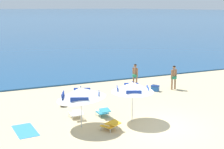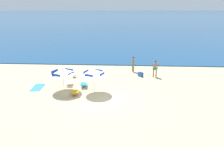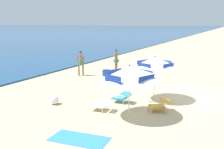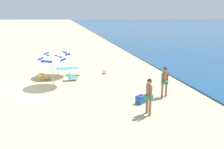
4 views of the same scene
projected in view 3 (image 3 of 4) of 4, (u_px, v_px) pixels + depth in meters
name	position (u px, v px, depth m)	size (l,w,h in m)	color
ground_plane	(181.00, 98.00, 12.21)	(800.00, 800.00, 0.00)	tan
beach_umbrella_striped_main	(129.00, 73.00, 9.51)	(3.06, 3.04, 2.06)	silver
beach_umbrella_striped_second	(155.00, 62.00, 11.67)	(2.11, 2.10, 2.04)	silver
lounge_chair_under_umbrella	(160.00, 104.00, 10.38)	(0.87, 1.00, 0.49)	gold
lounge_chair_beside_umbrella	(122.00, 97.00, 11.49)	(0.60, 0.87, 0.49)	teal
lounge_chair_facing_sea	(102.00, 104.00, 10.41)	(0.61, 0.92, 0.52)	white
person_standing_near_shore	(116.00, 59.00, 18.49)	(0.49, 0.40, 1.65)	#8C6042
person_standing_beside	(81.00, 62.00, 17.32)	(0.40, 0.47, 1.65)	#8C6042
cooler_box	(106.00, 73.00, 17.44)	(0.57, 0.61, 0.43)	#1E56A8
beach_ball	(54.00, 100.00, 11.26)	(0.41, 0.41, 0.41)	white
beach_towel	(79.00, 139.00, 7.88)	(0.90, 1.80, 0.01)	#3384BC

